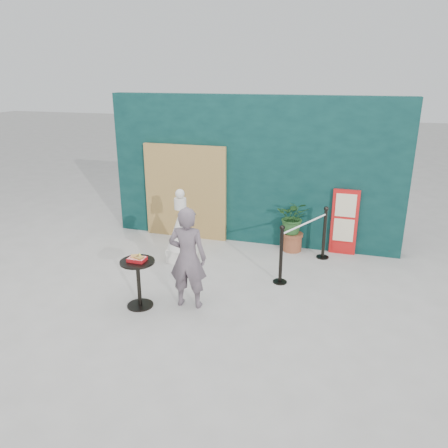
# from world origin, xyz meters

# --- Properties ---
(ground) EXTENTS (60.00, 60.00, 0.00)m
(ground) POSITION_xyz_m (0.00, 0.00, 0.00)
(ground) COLOR #ADAAA5
(ground) RESTS_ON ground
(back_wall) EXTENTS (6.00, 0.30, 3.00)m
(back_wall) POSITION_xyz_m (0.00, 3.15, 1.50)
(back_wall) COLOR #092929
(back_wall) RESTS_ON ground
(bamboo_fence) EXTENTS (1.80, 0.08, 2.00)m
(bamboo_fence) POSITION_xyz_m (-1.40, 2.94, 1.00)
(bamboo_fence) COLOR tan
(bamboo_fence) RESTS_ON ground
(woman) EXTENTS (0.60, 0.42, 1.57)m
(woman) POSITION_xyz_m (-0.24, 0.16, 0.79)
(woman) COLOR #695A63
(woman) RESTS_ON ground
(menu_board) EXTENTS (0.50, 0.07, 1.30)m
(menu_board) POSITION_xyz_m (1.90, 2.95, 0.65)
(menu_board) COLOR red
(menu_board) RESTS_ON ground
(statue) EXTENTS (0.55, 0.55, 1.40)m
(statue) POSITION_xyz_m (-1.00, 1.71, 0.57)
(statue) COLOR silver
(statue) RESTS_ON ground
(cafe_table) EXTENTS (0.52, 0.52, 0.75)m
(cafe_table) POSITION_xyz_m (-0.95, -0.09, 0.50)
(cafe_table) COLOR black
(cafe_table) RESTS_ON ground
(food_basket) EXTENTS (0.26, 0.19, 0.11)m
(food_basket) POSITION_xyz_m (-0.95, -0.09, 0.79)
(food_basket) COLOR #A81217
(food_basket) RESTS_ON cafe_table
(planter) EXTENTS (0.62, 0.54, 1.05)m
(planter) POSITION_xyz_m (0.93, 2.82, 0.61)
(planter) COLOR brown
(planter) RESTS_ON ground
(stanchion_barrier) EXTENTS (0.84, 1.54, 1.03)m
(stanchion_barrier) POSITION_xyz_m (1.26, 1.98, 0.49)
(stanchion_barrier) COLOR black
(stanchion_barrier) RESTS_ON ground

